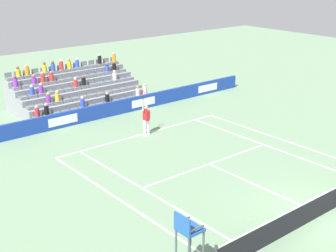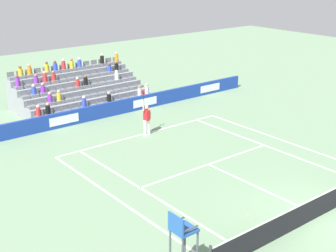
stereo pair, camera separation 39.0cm
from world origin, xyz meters
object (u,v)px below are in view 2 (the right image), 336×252
at_px(umpire_chair, 182,237).
at_px(loose_tennis_ball, 248,216).
at_px(tennis_net, 321,205).
at_px(tennis_player, 147,119).

relative_size(umpire_chair, loose_tennis_ball, 34.41).
relative_size(tennis_net, umpire_chair, 5.12).
bearing_deg(tennis_net, umpire_chair, -3.49).
xyz_separation_m(umpire_chair, loose_tennis_ball, (-4.48, -1.31, -1.49)).
xyz_separation_m(tennis_net, loose_tennis_ball, (2.28, -1.72, -0.46)).
bearing_deg(loose_tennis_ball, umpire_chair, 16.26).
xyz_separation_m(tennis_player, loose_tennis_ball, (2.36, 9.92, -0.96)).
distance_m(tennis_net, umpire_chair, 6.85).
bearing_deg(tennis_player, tennis_net, 89.60).
distance_m(umpire_chair, loose_tennis_ball, 4.90).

